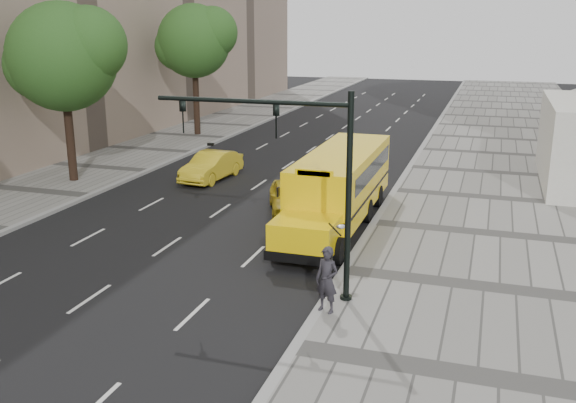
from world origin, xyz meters
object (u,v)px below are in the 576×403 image
(tree_b, at_px, (64,56))
(taxi_near, at_px, (289,197))
(tree_c, at_px, (195,40))
(pedestrian, at_px, (327,280))
(school_bus, at_px, (340,182))
(traffic_signal, at_px, (302,169))
(taxi_far, at_px, (211,166))

(tree_b, height_order, taxi_near, tree_b)
(tree_c, height_order, pedestrian, tree_c)
(tree_b, relative_size, tree_c, 0.98)
(school_bus, relative_size, pedestrian, 5.91)
(tree_b, height_order, traffic_signal, tree_b)
(school_bus, height_order, taxi_far, school_bus)
(taxi_near, distance_m, pedestrian, 10.59)
(tree_b, xyz_separation_m, traffic_signal, (15.59, -10.32, -2.47))
(taxi_far, bearing_deg, tree_c, 123.32)
(traffic_signal, bearing_deg, taxi_near, 110.22)
(tree_b, bearing_deg, pedestrian, -34.25)
(tree_c, bearing_deg, traffic_signal, -58.38)
(tree_c, xyz_separation_m, traffic_signal, (15.59, -25.33, -2.82))
(tree_c, relative_size, taxi_far, 2.09)
(school_bus, distance_m, taxi_near, 2.81)
(taxi_near, distance_m, taxi_far, 7.36)
(tree_b, height_order, school_bus, tree_b)
(taxi_far, bearing_deg, tree_b, -151.68)
(tree_c, xyz_separation_m, school_bus, (14.90, -17.39, -5.14))
(taxi_near, xyz_separation_m, pedestrian, (4.25, -9.68, 0.42))
(taxi_near, xyz_separation_m, traffic_signal, (3.19, -8.67, 3.39))
(school_bus, height_order, pedestrian, school_bus)
(tree_c, xyz_separation_m, taxi_near, (12.40, -16.66, -6.20))
(tree_c, xyz_separation_m, pedestrian, (16.65, -26.35, -5.78))
(tree_b, relative_size, school_bus, 0.80)
(tree_b, height_order, taxi_far, tree_b)
(taxi_far, distance_m, traffic_signal, 16.30)
(tree_c, distance_m, taxi_near, 21.68)
(pedestrian, bearing_deg, taxi_far, 143.02)
(tree_c, distance_m, taxi_far, 15.14)
(school_bus, xyz_separation_m, taxi_near, (-2.50, 0.73, -1.06))
(school_bus, distance_m, pedestrian, 9.15)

